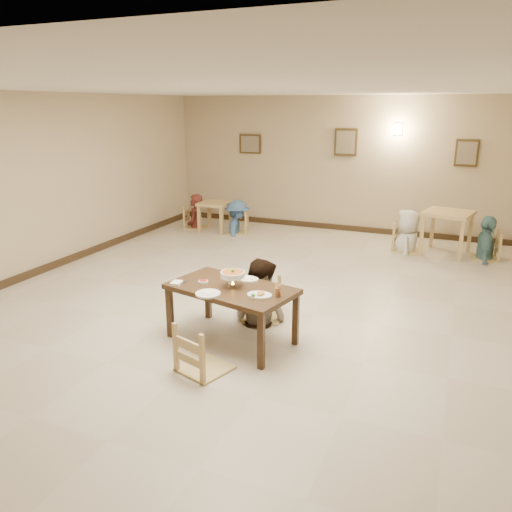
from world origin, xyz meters
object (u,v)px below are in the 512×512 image
at_px(bg_chair_rr, 487,233).
at_px(bg_diner_d, 490,216).
at_px(bg_table_right, 448,219).
at_px(bg_chair_ll, 195,207).
at_px(chair_far, 263,282).
at_px(main_diner, 260,259).
at_px(bg_table_left, 215,208).
at_px(bg_chair_lr, 237,212).
at_px(bg_diner_b, 237,200).
at_px(curry_warmer, 233,275).
at_px(main_table, 231,293).
at_px(drink_glass, 278,291).
at_px(bg_diner_c, 409,210).
at_px(bg_diner_a, 194,194).
at_px(chair_near, 204,325).
at_px(bg_chair_rl, 408,224).

height_order(bg_chair_rr, bg_diner_d, bg_diner_d).
height_order(bg_table_right, bg_chair_ll, bg_chair_ll).
distance_m(chair_far, main_diner, 0.36).
height_order(bg_table_left, bg_diner_d, bg_diner_d).
bearing_deg(bg_chair_lr, main_diner, 11.24).
bearing_deg(bg_diner_b, chair_far, -171.74).
xyz_separation_m(curry_warmer, bg_table_left, (-2.76, 4.95, -0.32)).
xyz_separation_m(bg_chair_ll, bg_diner_b, (1.14, -0.09, 0.27)).
distance_m(main_table, bg_diner_b, 5.40).
bearing_deg(main_diner, drink_glass, 140.76).
bearing_deg(bg_diner_d, main_diner, 145.51).
xyz_separation_m(main_table, main_diner, (0.09, 0.69, 0.24)).
height_order(main_table, bg_diner_c, bg_diner_c).
bearing_deg(bg_diner_b, drink_glass, -171.24).
xyz_separation_m(main_diner, bg_table_left, (-2.84, 4.26, -0.33)).
bearing_deg(bg_chair_ll, bg_table_left, -111.65).
height_order(main_diner, drink_glass, main_diner).
relative_size(bg_chair_lr, bg_diner_a, 0.61).
relative_size(bg_chair_rr, bg_diner_a, 0.63).
distance_m(chair_far, bg_table_right, 4.72).
height_order(bg_table_left, bg_chair_lr, bg_chair_lr).
bearing_deg(bg_table_right, chair_far, -116.97).
relative_size(chair_near, bg_chair_rl, 0.99).
bearing_deg(main_table, bg_diner_b, 126.76).
bearing_deg(main_diner, chair_near, 104.07).
bearing_deg(bg_diner_c, bg_chair_rl, 0.00).
height_order(chair_near, bg_diner_d, bg_diner_d).
xyz_separation_m(bg_table_left, bg_table_right, (4.98, 0.02, 0.16)).
height_order(curry_warmer, bg_diner_b, bg_diner_b).
bearing_deg(bg_chair_rr, bg_chair_ll, -96.28).
relative_size(main_diner, bg_chair_lr, 1.78).
height_order(bg_chair_ll, bg_chair_rl, bg_chair_rl).
bearing_deg(curry_warmer, bg_chair_lr, 113.97).
xyz_separation_m(chair_far, bg_diner_c, (1.42, 4.16, 0.31)).
distance_m(main_diner, bg_table_right, 4.79).
bearing_deg(bg_diner_c, bg_diner_a, -95.57).
xyz_separation_m(curry_warmer, bg_diner_a, (-3.33, 5.02, -0.06)).
bearing_deg(chair_far, bg_diner_c, 57.92).
height_order(bg_table_right, bg_chair_lr, bg_chair_lr).
distance_m(bg_table_left, bg_table_right, 4.98).
bearing_deg(bg_table_left, bg_diner_a, 172.67).
distance_m(bg_chair_rl, bg_diner_d, 1.46).
bearing_deg(bg_chair_ll, main_diner, -156.15).
relative_size(main_diner, bg_chair_rl, 1.61).
height_order(main_table, bg_table_right, bg_table_right).
bearing_deg(bg_chair_rr, drink_glass, -30.36).
distance_m(bg_chair_rl, bg_chair_rr, 1.43).
xyz_separation_m(bg_chair_rl, bg_diner_b, (-3.70, 0.01, 0.22)).
height_order(chair_far, bg_diner_a, bg_diner_a).
distance_m(chair_far, bg_chair_rr, 5.05).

